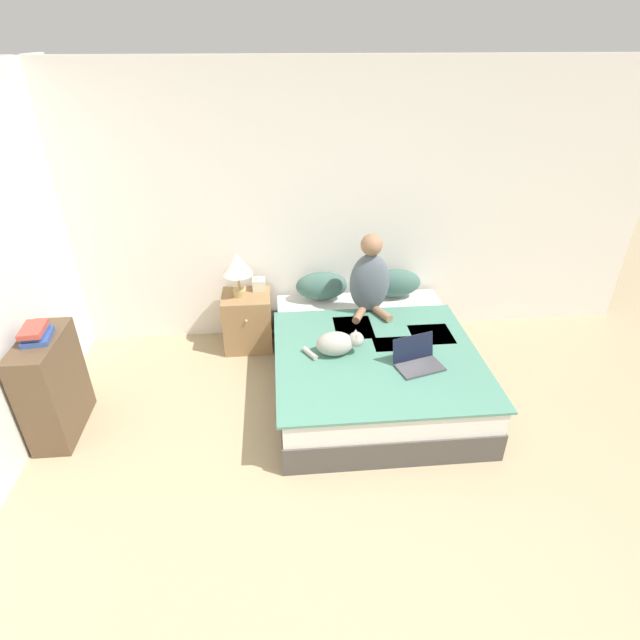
% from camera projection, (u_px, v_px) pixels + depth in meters
% --- Properties ---
extents(wall_back, '(5.95, 0.05, 2.55)m').
position_uv_depth(wall_back, '(339.00, 209.00, 4.63)').
color(wall_back, white).
rests_on(wall_back, ground_plane).
extents(bed, '(1.64, 1.93, 0.46)m').
position_uv_depth(bed, '(372.00, 365.00, 4.28)').
color(bed, '#4C4742').
rests_on(bed, ground_plane).
extents(pillow_near, '(0.49, 0.24, 0.27)m').
position_uv_depth(pillow_near, '(322.00, 286.00, 4.77)').
color(pillow_near, '#42665B').
rests_on(pillow_near, bed).
extents(pillow_far, '(0.49, 0.24, 0.27)m').
position_uv_depth(pillow_far, '(395.00, 283.00, 4.83)').
color(pillow_far, '#42665B').
rests_on(pillow_far, bed).
extents(person_sitting, '(0.37, 0.36, 0.75)m').
position_uv_depth(person_sitting, '(370.00, 279.00, 4.47)').
color(person_sitting, slate).
rests_on(person_sitting, bed).
extents(cat_tabby, '(0.50, 0.20, 0.20)m').
position_uv_depth(cat_tabby, '(338.00, 343.00, 3.96)').
color(cat_tabby, '#A8A399').
rests_on(cat_tabby, bed).
extents(laptop_open, '(0.40, 0.34, 0.22)m').
position_uv_depth(laptop_open, '(417.00, 360.00, 3.85)').
color(laptop_open, '#424247').
rests_on(laptop_open, bed).
extents(nightstand, '(0.45, 0.43, 0.56)m').
position_uv_depth(nightstand, '(248.00, 321.00, 4.82)').
color(nightstand, '#937047').
rests_on(nightstand, ground_plane).
extents(table_lamp, '(0.27, 0.27, 0.42)m').
position_uv_depth(table_lamp, '(237.00, 266.00, 4.53)').
color(table_lamp, tan).
rests_on(table_lamp, nightstand).
extents(tissue_box, '(0.12, 0.12, 0.14)m').
position_uv_depth(tissue_box, '(259.00, 284.00, 4.76)').
color(tissue_box, beige).
rests_on(tissue_box, nightstand).
extents(bookshelf, '(0.28, 0.63, 0.83)m').
position_uv_depth(bookshelf, '(53.00, 386.00, 3.72)').
color(bookshelf, brown).
rests_on(bookshelf, ground_plane).
extents(book_stack_top, '(0.21, 0.26, 0.11)m').
position_uv_depth(book_stack_top, '(35.00, 333.00, 3.49)').
color(book_stack_top, '#334C8E').
rests_on(book_stack_top, bookshelf).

